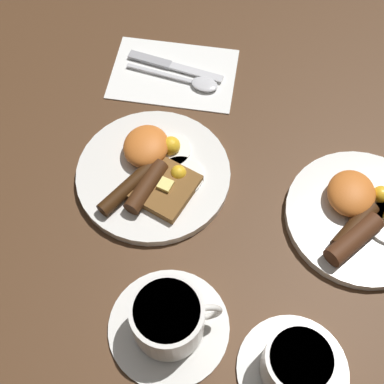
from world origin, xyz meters
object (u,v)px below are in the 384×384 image
object	(u,v)px
breakfast_plate_near	(153,171)
spoon	(195,82)
teacup_near	(169,320)
knife	(170,65)
teacup_far	(297,366)
breakfast_plate_far	(360,216)

from	to	relation	value
breakfast_plate_near	spoon	world-z (taller)	breakfast_plate_near
breakfast_plate_near	teacup_near	xyz separation A→B (m)	(0.23, 0.08, 0.02)
knife	spoon	size ratio (longest dim) A/B	1.05
breakfast_plate_near	teacup_near	bearing A→B (deg)	20.43
teacup_far	breakfast_plate_far	bearing A→B (deg)	165.00
breakfast_plate_far	spoon	world-z (taller)	breakfast_plate_far
breakfast_plate_far	teacup_far	distance (m)	0.25
breakfast_plate_far	teacup_far	xyz separation A→B (m)	(0.24, -0.06, 0.02)
breakfast_plate_near	breakfast_plate_far	xyz separation A→B (m)	(0.00, 0.32, 0.00)
breakfast_plate_far	spoon	distance (m)	0.36
teacup_far	teacup_near	bearing A→B (deg)	-96.21
breakfast_plate_far	breakfast_plate_near	bearing A→B (deg)	-90.76
breakfast_plate_near	teacup_far	world-z (taller)	teacup_far
breakfast_plate_far	teacup_near	distance (m)	0.32
breakfast_plate_far	teacup_far	size ratio (longest dim) A/B	1.56
breakfast_plate_far	knife	distance (m)	0.42
teacup_far	spoon	bearing A→B (deg)	-152.07
breakfast_plate_near	breakfast_plate_far	world-z (taller)	same
teacup_near	spoon	distance (m)	0.43
spoon	breakfast_plate_far	bearing A→B (deg)	-28.72
breakfast_plate_far	teacup_near	xyz separation A→B (m)	(0.22, -0.23, 0.02)
breakfast_plate_far	knife	world-z (taller)	breakfast_plate_far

